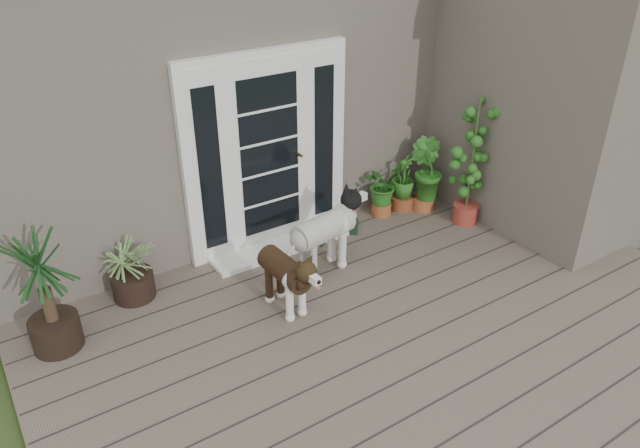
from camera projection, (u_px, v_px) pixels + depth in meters
deck at (412, 345)px, 5.37m from camera, size 6.20×4.60×0.12m
house_main at (203, 72)px, 7.72m from camera, size 7.40×4.00×3.10m
house_wing at (552, 97)px, 6.82m from camera, size 1.60×2.40×3.10m
door_unit at (268, 152)px, 6.31m from camera, size 1.90×0.14×2.15m
door_step at (280, 246)px, 6.68m from camera, size 1.60×0.40×0.05m
brindle_dog at (285, 280)px, 5.59m from camera, size 0.38×0.80×0.65m
white_dog at (323, 240)px, 6.12m from camera, size 0.95×0.53×0.75m
spider_plant at (130, 266)px, 5.73m from camera, size 0.85×0.85×0.72m
yucca at (45, 292)px, 4.99m from camera, size 0.87×0.87×1.16m
herb_a at (382, 193)px, 7.24m from camera, size 0.57×0.57×0.58m
herb_b at (425, 184)px, 7.33m from camera, size 0.54×0.54×0.68m
herb_c at (403, 188)px, 7.40m from camera, size 0.48×0.48×0.55m
sapling at (472, 161)px, 6.83m from camera, size 0.49×0.49×1.59m
clog_left at (313, 239)px, 6.77m from camera, size 0.27×0.34×0.09m
clog_right at (353, 226)px, 7.03m from camera, size 0.30×0.32×0.09m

